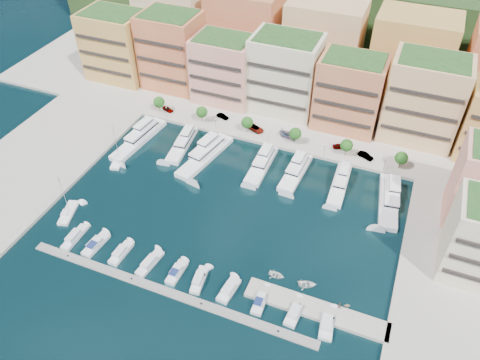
{
  "coord_description": "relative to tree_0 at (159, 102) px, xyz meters",
  "views": [
    {
      "loc": [
        36.31,
        -81.85,
        89.58
      ],
      "look_at": [
        0.82,
        5.68,
        6.0
      ],
      "focal_mm": 35.0,
      "sensor_mm": 36.0,
      "label": 1
    }
  ],
  "objects": [
    {
      "name": "cruiser_7",
      "position": [
        57.98,
        -58.1,
        -4.17
      ],
      "size": [
        2.74,
        7.44,
        2.66
      ],
      "color": "silver",
      "rests_on": "ground"
    },
    {
      "name": "tree_4",
      "position": [
        64.0,
        0.0,
        0.0
      ],
      "size": [
        3.8,
        3.8,
        5.65
      ],
      "color": "#473323",
      "rests_on": "north_quay"
    },
    {
      "name": "backblock_3",
      "position": [
        75.0,
        40.5,
        11.26
      ],
      "size": [
        26.0,
        18.0,
        30.0
      ],
      "primitive_type": "cube",
      "color": "#BF8A45",
      "rests_on": "north_quay"
    },
    {
      "name": "yacht_4",
      "position": [
        52.38,
        -12.68,
        -3.65
      ],
      "size": [
        5.68,
        18.0,
        7.3
      ],
      "color": "white",
      "rests_on": "ground"
    },
    {
      "name": "yacht_1",
      "position": [
        15.47,
        -13.09,
        -3.65
      ],
      "size": [
        6.59,
        19.04,
        7.3
      ],
      "color": "white",
      "rests_on": "ground"
    },
    {
      "name": "ground",
      "position": [
        40.0,
        -33.5,
        -4.74
      ],
      "size": [
        400.0,
        400.0,
        0.0
      ],
      "primitive_type": "plane",
      "color": "black",
      "rests_on": "ground"
    },
    {
      "name": "tender_3",
      "position": [
        76.15,
        -51.84,
        -4.35
      ],
      "size": [
        1.84,
        1.72,
        0.79
      ],
      "primitive_type": "imported",
      "rotation": [
        0.0,
        0.0,
        1.91
      ],
      "color": "beige",
      "rests_on": "ground"
    },
    {
      "name": "cruiser_4",
      "position": [
        37.01,
        -58.09,
        -4.17
      ],
      "size": [
        2.61,
        7.11,
        2.66
      ],
      "color": "silver",
      "rests_on": "ground"
    },
    {
      "name": "cruiser_2",
      "position": [
        21.66,
        -58.08,
        -4.2
      ],
      "size": [
        2.78,
        7.61,
        2.55
      ],
      "color": "silver",
      "rests_on": "ground"
    },
    {
      "name": "cruiser_8",
      "position": [
        65.95,
        -58.08,
        -4.2
      ],
      "size": [
        3.12,
        7.47,
        2.55
      ],
      "color": "silver",
      "rests_on": "ground"
    },
    {
      "name": "cruiser_5",
      "position": [
        42.89,
        -58.08,
        -4.2
      ],
      "size": [
        3.36,
        7.94,
        2.55
      ],
      "color": "silver",
      "rests_on": "ground"
    },
    {
      "name": "lamppost_1",
      "position": [
        22.0,
        -2.3,
        -0.92
      ],
      "size": [
        0.3,
        0.3,
        4.2
      ],
      "color": "black",
      "rests_on": "north_quay"
    },
    {
      "name": "yacht_6",
      "position": [
        79.41,
        -14.36,
        -3.53
      ],
      "size": [
        7.7,
        21.98,
        7.3
      ],
      "color": "white",
      "rests_on": "ground"
    },
    {
      "name": "person_0",
      "position": [
        66.6,
        -56.7,
        -2.85
      ],
      "size": [
        0.65,
        0.76,
        1.78
      ],
      "primitive_type": "imported",
      "rotation": [
        0.0,
        0.0,
        1.98
      ],
      "color": "#2A3C54",
      "rests_on": "finger_pier"
    },
    {
      "name": "tender_0",
      "position": [
        59.02,
        -49.94,
        -4.35
      ],
      "size": [
        3.89,
        2.85,
        0.79
      ],
      "primitive_type": "imported",
      "rotation": [
        0.0,
        0.0,
        1.53
      ],
      "color": "white",
      "rests_on": "ground"
    },
    {
      "name": "south_pontoon",
      "position": [
        37.0,
        -63.5,
        -4.74
      ],
      "size": [
        72.0,
        2.2,
        0.35
      ],
      "primitive_type": "cube",
      "color": "gray",
      "rests_on": "ground"
    },
    {
      "name": "sailboat_0",
      "position": [
        0.91,
        -51.49,
        -4.43
      ],
      "size": [
        5.24,
        9.28,
        13.2
      ],
      "color": "white",
      "rests_on": "ground"
    },
    {
      "name": "tender_2",
      "position": [
        66.44,
        -49.79,
        -4.31
      ],
      "size": [
        4.94,
        4.21,
        0.87
      ],
      "primitive_type": "imported",
      "rotation": [
        0.0,
        0.0,
        1.91
      ],
      "color": "white",
      "rests_on": "ground"
    },
    {
      "name": "tree_1",
      "position": [
        16.0,
        0.0,
        0.0
      ],
      "size": [
        3.8,
        3.8,
        5.65
      ],
      "color": "#473323",
      "rests_on": "north_quay"
    },
    {
      "name": "car_0",
      "position": [
        2.26,
        1.37,
        -3.02
      ],
      "size": [
        4.59,
        3.13,
        1.45
      ],
      "primitive_type": "imported",
      "rotation": [
        0.0,
        0.0,
        1.2
      ],
      "color": "gray",
      "rests_on": "north_quay"
    },
    {
      "name": "yacht_0",
      "position": [
        1.51,
        -15.44,
        -3.53
      ],
      "size": [
        7.1,
        24.24,
        7.3
      ],
      "color": "white",
      "rests_on": "ground"
    },
    {
      "name": "lamppost_4",
      "position": [
        76.0,
        -2.3,
        -0.92
      ],
      "size": [
        0.3,
        0.3,
        4.2
      ],
      "color": "black",
      "rests_on": "north_quay"
    },
    {
      "name": "hillside",
      "position": [
        40.0,
        76.5,
        -4.74
      ],
      "size": [
        240.0,
        40.0,
        58.0
      ],
      "primitive_type": "cube",
      "color": "#1C3114",
      "rests_on": "ground"
    },
    {
      "name": "apartment_1",
      "position": [
        -4.0,
        18.49,
        9.57
      ],
      "size": [
        20.0,
        16.5,
        26.8
      ],
      "color": "#D58447",
      "rests_on": "north_quay"
    },
    {
      "name": "backblock_2",
      "position": [
        45.0,
        40.5,
        11.26
      ],
      "size": [
        26.0,
        18.0,
        30.0
      ],
      "primitive_type": "cube",
      "color": "#E5B579",
      "rests_on": "north_quay"
    },
    {
      "name": "cruiser_0",
      "position": [
        7.98,
        -58.1,
        -4.2
      ],
      "size": [
        2.47,
        8.71,
        2.55
      ],
      "color": "silver",
      "rests_on": "ground"
    },
    {
      "name": "yacht_2",
      "position": [
        24.64,
        -15.3,
        -3.53
      ],
      "size": [
        9.36,
        24.09,
        7.3
      ],
      "color": "white",
      "rests_on": "ground"
    },
    {
      "name": "cruiser_1",
      "position": [
        14.35,
        -58.11,
        -4.17
      ],
      "size": [
        3.39,
        8.33,
        2.66
      ],
      "color": "silver",
      "rests_on": "ground"
    },
    {
      "name": "west_quay",
      "position": [
        -22.0,
        -41.5,
        -4.74
      ],
      "size": [
        34.0,
        76.0,
        2.0
      ],
      "primitive_type": "cube",
      "color": "#9E998E",
      "rests_on": "ground"
    },
    {
      "name": "cruiser_6",
      "position": [
        50.3,
        -58.08,
        -4.2
      ],
      "size": [
        3.49,
        7.4,
        2.55
      ],
      "color": "silver",
      "rests_on": "ground"
    },
    {
      "name": "north_quay",
      "position": [
        40.0,
        28.5,
        -4.74
      ],
      "size": [
        220.0,
        64.0,
        2.0
      ],
      "primitive_type": "cube",
      "color": "#9E998E",
      "rests_on": "ground"
    },
    {
      "name": "lamppost_0",
      "position": [
        4.0,
        -2.3,
        -0.92
      ],
      "size": [
        0.3,
        0.3,
        4.2
      ],
      "color": "black",
      "rests_on": "north_quay"
    },
    {
      "name": "car_3",
      "position": [
        45.34,
        2.39,
        -2.89
      ],
      "size": [
        6.23,
        3.4,
        1.71
      ],
      "primitive_type": "imported",
      "rotation": [
        0.0,
        0.0,
        1.39
      ],
      "color": "gray",
      "rests_on": "north_quay"
    },
    {
      "name": "tender_1",
      "position": [
        64.73,
        -49.68,
        -4.34
      ],
      "size": [
        1.69,
        1.51,
        0.81
      ],
      "primitive_type": "imported",
      "rotation": [
        0.0,
        0.0,
        1.69
      ],
      "color": "beige",
      "rests_on": "ground"
    },
    {
      "name": "backblock_1",
      "position": [
        15.0,
        40.5,
        11.26
      ],
      "size": [
        26.0,
        18.0,
        30.0
      ],
      "primitive_type": "cube",
      "color": "#CA7D4B",
      "rests_on": "north_quay"
    },
    {
      "name": "finger_pier",
      "position": [
        70.0,
        -55.5,
        -4.74
      ],
      "size": [
        32.0,
        5.0,
        2.0
      ],
      "primitive_type": "cube",
      "color": "#9E998E",
      "rests_on": "ground"
    },
    {
      "name": "apartment_5",
      "position": [
        82.0,
        18.49,
        9.57
      ],
      "size": [
        22.0,
        16.5,
        26.8
      ],
      "color": "#E5B579",
      "rests_on": "north_quay"
    },
    {
      "name": "lamppost_2",
      "position": [
        40.0,
        -2.3,
        -0.92
      ],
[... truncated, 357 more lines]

